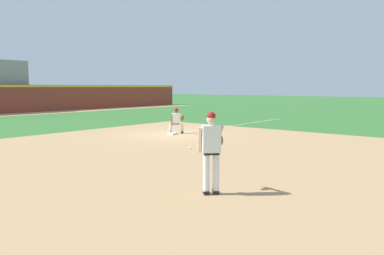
{
  "coord_description": "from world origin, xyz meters",
  "views": [
    {
      "loc": [
        -13.92,
        -12.65,
        2.41
      ],
      "look_at": [
        -5.11,
        -5.46,
        1.17
      ],
      "focal_mm": 35.0,
      "sensor_mm": 36.0,
      "label": 1
    }
  ],
  "objects_px": {
    "baseball": "(190,148)",
    "pitcher": "(212,148)",
    "first_base_bag": "(172,134)",
    "first_baseman": "(177,119)"
  },
  "relations": [
    {
      "from": "first_base_bag",
      "to": "pitcher",
      "type": "bearing_deg",
      "value": -133.02
    },
    {
      "from": "baseball",
      "to": "pitcher",
      "type": "bearing_deg",
      "value": -136.0
    },
    {
      "from": "first_base_bag",
      "to": "first_baseman",
      "type": "xyz_separation_m",
      "value": [
        0.5,
        0.14,
        0.69
      ]
    },
    {
      "from": "first_base_bag",
      "to": "first_baseman",
      "type": "bearing_deg",
      "value": 15.58
    },
    {
      "from": "baseball",
      "to": "pitcher",
      "type": "xyz_separation_m",
      "value": [
        -4.43,
        -4.28,
        1.02
      ]
    },
    {
      "from": "pitcher",
      "to": "first_baseman",
      "type": "height_order",
      "value": "pitcher"
    },
    {
      "from": "baseball",
      "to": "pitcher",
      "type": "distance_m",
      "value": 6.25
    },
    {
      "from": "first_base_bag",
      "to": "first_baseman",
      "type": "height_order",
      "value": "first_baseman"
    },
    {
      "from": "pitcher",
      "to": "baseball",
      "type": "bearing_deg",
      "value": 44.0
    },
    {
      "from": "first_base_bag",
      "to": "first_baseman",
      "type": "distance_m",
      "value": 0.86
    }
  ]
}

